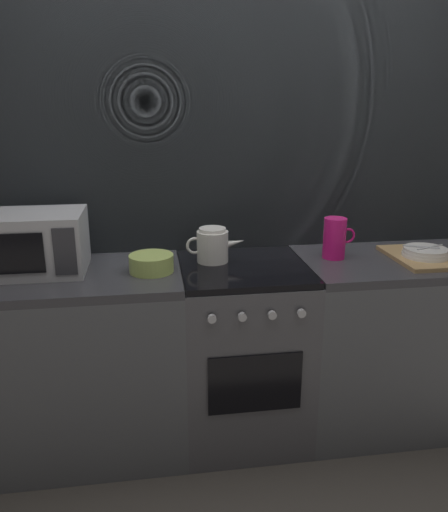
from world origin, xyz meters
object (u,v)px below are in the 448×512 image
at_px(kettle, 213,245).
at_px(dish_pile, 424,255).
at_px(microwave, 32,243).
at_px(pitcher, 335,238).
at_px(stove_unit, 243,351).
at_px(mixing_bowl, 151,263).

bearing_deg(kettle, dish_pile, -6.82).
distance_m(microwave, pitcher, 1.41).
xyz_separation_m(stove_unit, kettle, (-0.14, 0.08, 0.53)).
bearing_deg(kettle, pitcher, -2.65).
relative_size(kettle, pitcher, 1.42).
bearing_deg(microwave, pitcher, -0.18).
distance_m(stove_unit, dish_pile, 1.00).
xyz_separation_m(kettle, pitcher, (0.60, -0.03, 0.02)).
relative_size(stove_unit, kettle, 3.16).
xyz_separation_m(kettle, mixing_bowl, (-0.29, -0.11, -0.04)).
height_order(stove_unit, mixing_bowl, mixing_bowl).
xyz_separation_m(stove_unit, mixing_bowl, (-0.43, -0.03, 0.49)).
bearing_deg(mixing_bowl, dish_pile, -0.57).
bearing_deg(mixing_bowl, pitcher, 5.22).
bearing_deg(microwave, mixing_bowl, -9.32).
distance_m(stove_unit, microwave, 1.12).
distance_m(mixing_bowl, pitcher, 0.90).
bearing_deg(dish_pile, kettle, 173.18).
relative_size(microwave, kettle, 1.62).
distance_m(stove_unit, pitcher, 0.72).
height_order(kettle, pitcher, pitcher).
xyz_separation_m(mixing_bowl, pitcher, (0.89, 0.08, 0.06)).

